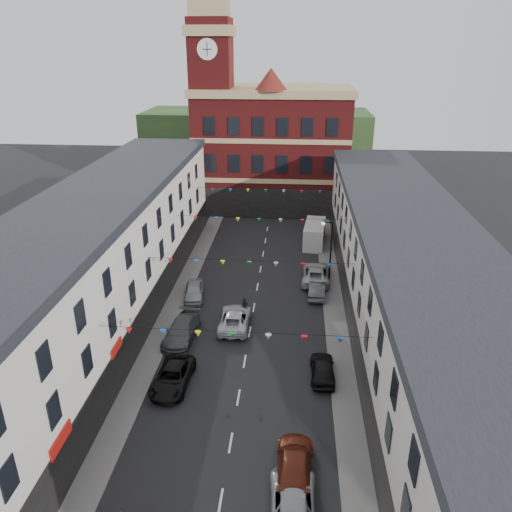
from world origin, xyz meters
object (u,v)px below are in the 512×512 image
(pedestrian, at_px, (245,307))
(moving_car, at_px, (235,319))
(car_left_e, at_px, (194,291))
(car_right_f, at_px, (316,273))
(car_right_b, at_px, (293,501))
(car_left_d, at_px, (182,331))
(car_right_d, at_px, (323,369))
(street_lamp, at_px, (329,243))
(car_right_e, at_px, (317,289))
(car_left_c, at_px, (173,377))
(white_van, at_px, (314,234))
(car_right_c, at_px, (295,463))

(pedestrian, bearing_deg, moving_car, -119.73)
(car_left_e, relative_size, car_right_f, 0.74)
(car_right_b, height_order, moving_car, moving_car)
(car_left_d, relative_size, car_left_e, 1.25)
(car_right_d, height_order, pedestrian, pedestrian)
(street_lamp, xyz_separation_m, car_right_e, (-1.05, -3.33, -3.22))
(car_left_c, xyz_separation_m, pedestrian, (3.85, 9.52, 0.18))
(car_right_b, bearing_deg, moving_car, -75.82)
(car_left_c, distance_m, car_left_e, 12.47)
(car_left_e, height_order, white_van, white_van)
(car_right_d, height_order, moving_car, moving_car)
(street_lamp, xyz_separation_m, car_left_c, (-11.05, -17.10, -3.24))
(car_right_f, distance_m, white_van, 9.56)
(moving_car, xyz_separation_m, white_van, (6.87, 18.55, 0.53))
(car_right_d, xyz_separation_m, white_van, (0.10, 24.73, 0.56))
(car_left_d, relative_size, car_right_f, 0.93)
(car_right_e, xyz_separation_m, white_van, (0.10, 12.67, 0.56))
(street_lamp, bearing_deg, car_left_e, -158.82)
(car_right_f, bearing_deg, car_right_b, 88.78)
(car_right_e, xyz_separation_m, moving_car, (-6.77, -5.89, 0.03))
(car_right_c, xyz_separation_m, car_right_f, (1.84, 23.71, 0.07))
(car_right_b, relative_size, moving_car, 0.96)
(car_right_b, distance_m, car_right_f, 26.14)
(car_left_d, xyz_separation_m, car_right_e, (10.63, 8.14, -0.07))
(car_left_d, bearing_deg, moving_car, 34.57)
(street_lamp, relative_size, car_right_f, 1.08)
(street_lamp, bearing_deg, car_right_c, -96.89)
(street_lamp, distance_m, car_right_e, 4.75)
(car_left_e, height_order, pedestrian, pedestrian)
(car_left_e, xyz_separation_m, car_right_b, (9.10, -21.60, -0.02))
(street_lamp, bearing_deg, car_right_b, -96.41)
(car_right_b, height_order, car_right_f, car_right_f)
(car_right_e, height_order, moving_car, moving_car)
(car_left_d, relative_size, car_right_d, 1.28)
(car_left_e, height_order, moving_car, moving_car)
(car_left_c, relative_size, car_right_e, 1.17)
(moving_car, height_order, white_van, white_van)
(car_right_c, bearing_deg, car_right_f, -93.02)
(car_right_c, distance_m, moving_car, 15.51)
(car_right_b, distance_m, moving_car, 17.74)
(car_right_c, xyz_separation_m, moving_car, (-4.93, 14.70, 0.01))
(street_lamp, relative_size, moving_car, 1.17)
(car_left_d, height_order, car_right_c, car_left_d)
(car_left_c, xyz_separation_m, moving_car, (3.24, 7.88, 0.04))
(car_right_f, xyz_separation_m, moving_car, (-6.77, -9.01, -0.06))
(street_lamp, height_order, pedestrian, street_lamp)
(car_right_b, xyz_separation_m, car_right_f, (1.90, 26.07, 0.09))
(car_right_c, xyz_separation_m, pedestrian, (-4.31, 16.34, 0.15))
(street_lamp, bearing_deg, car_right_e, -107.53)
(car_left_d, relative_size, car_right_e, 1.25)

